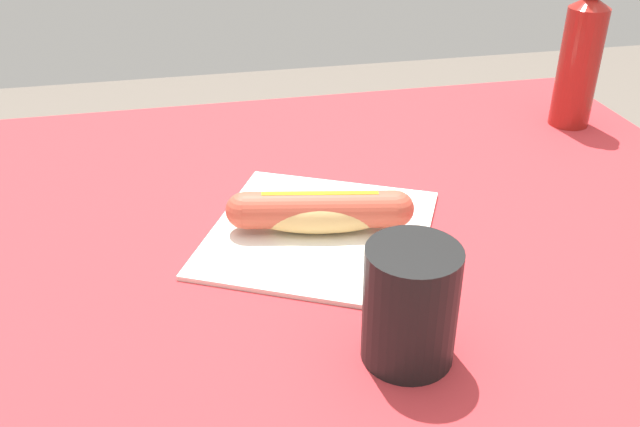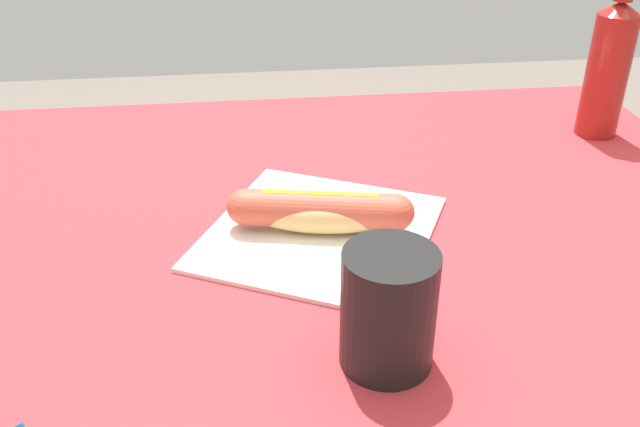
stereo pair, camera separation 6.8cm
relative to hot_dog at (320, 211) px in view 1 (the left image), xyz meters
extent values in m
cylinder|color=brown|center=(-0.47, 0.37, -0.44)|extent=(0.07, 0.07, 0.75)
cylinder|color=brown|center=(0.48, 0.37, -0.44)|extent=(0.07, 0.07, 0.75)
cube|color=brown|center=(0.01, -0.01, -0.05)|extent=(1.11, 0.92, 0.03)
cube|color=#B72D33|center=(0.01, -0.01, -0.04)|extent=(1.17, 0.98, 0.00)
cube|color=silver|center=(0.00, 0.00, -0.03)|extent=(0.36, 0.36, 0.01)
ellipsoid|color=#DBB26B|center=(0.00, 0.00, 0.00)|extent=(0.18, 0.09, 0.05)
cylinder|color=#BC4C38|center=(0.00, 0.00, 0.00)|extent=(0.19, 0.08, 0.05)
sphere|color=#BC4C38|center=(0.09, -0.02, 0.00)|extent=(0.04, 0.04, 0.04)
sphere|color=#BC4C38|center=(-0.09, 0.02, 0.00)|extent=(0.04, 0.04, 0.04)
cube|color=yellow|center=(0.00, 0.00, 0.02)|extent=(0.14, 0.03, 0.00)
cylinder|color=maroon|center=(0.48, 0.26, 0.06)|extent=(0.07, 0.07, 0.19)
cone|color=maroon|center=(0.48, 0.26, 0.17)|extent=(0.07, 0.07, 0.02)
cylinder|color=black|center=(0.03, -0.23, 0.03)|extent=(0.09, 0.09, 0.12)
camera|label=1|loc=(-0.15, -0.71, 0.42)|focal=38.81mm
camera|label=2|loc=(-0.09, -0.73, 0.42)|focal=38.81mm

